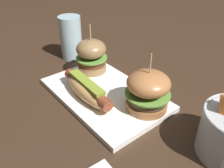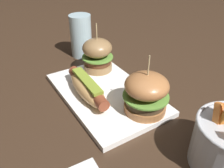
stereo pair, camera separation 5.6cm
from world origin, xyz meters
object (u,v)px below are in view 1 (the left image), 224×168
at_px(platter_main, 104,94).
at_px(slider_right, 148,91).
at_px(water_glass, 71,38).
at_px(slider_left, 91,55).
at_px(hot_dog, 87,89).

xyz_separation_m(platter_main, slider_right, (0.11, 0.04, 0.05)).
bearing_deg(water_glass, platter_main, -12.73).
height_order(slider_left, slider_right, slider_left).
distance_m(platter_main, water_glass, 0.27).
relative_size(slider_right, water_glass, 0.99).
height_order(slider_right, water_glass, slider_right).
bearing_deg(slider_left, hot_dog, -39.97).
bearing_deg(slider_left, slider_right, -0.84).
height_order(slider_left, water_glass, slider_left).
bearing_deg(slider_right, platter_main, -161.30).
bearing_deg(water_glass, slider_right, -2.97).
xyz_separation_m(platter_main, slider_left, (-0.11, 0.04, 0.06)).
xyz_separation_m(platter_main, water_glass, (-0.25, 0.06, 0.06)).
distance_m(slider_left, water_glass, 0.14).
xyz_separation_m(hot_dog, slider_left, (-0.10, 0.09, 0.02)).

